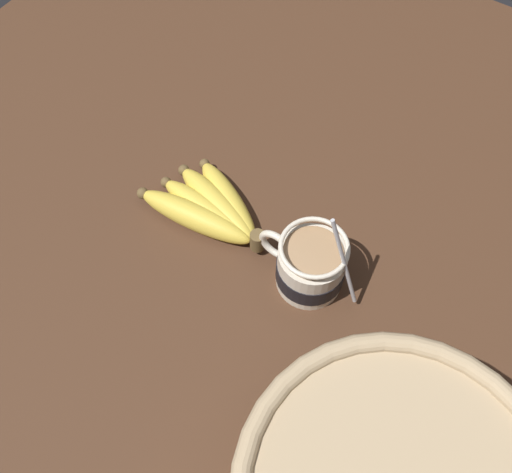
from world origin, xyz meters
TOP-DOWN VIEW (x-y plane):
  - table at (0.00, 0.00)cm, footprint 133.92×133.92cm
  - coffee_mug at (-6.63, 0.24)cm, footprint 14.41×8.72cm
  - banana_bunch at (9.70, -1.27)cm, footprint 19.62×12.30cm

SIDE VIEW (x-z plane):
  - table at x=0.00cm, z-range 0.00..3.85cm
  - banana_bunch at x=9.70cm, z-range 3.51..7.76cm
  - coffee_mug at x=-6.63cm, z-range -0.30..15.73cm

